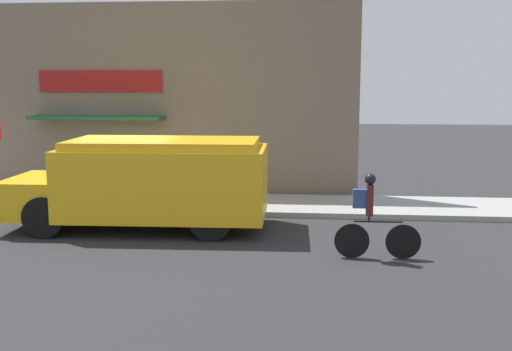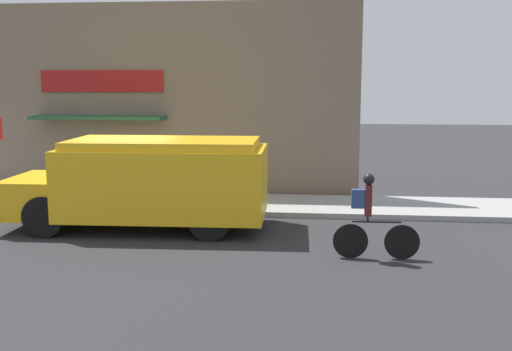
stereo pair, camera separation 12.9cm
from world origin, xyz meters
name	(u,v)px [view 1 (the left image)]	position (x,y,z in m)	size (l,w,h in m)	color
ground_plane	(125,215)	(0.00, 0.00, 0.00)	(70.00, 70.00, 0.00)	#2B2B2D
sidewalk	(139,202)	(0.00, 1.25, 0.07)	(28.00, 2.50, 0.14)	#999993
storefront	(149,101)	(-0.05, 2.80, 2.83)	(12.20, 1.04, 5.67)	#756656
school_bus	(150,181)	(1.04, -1.37, 1.11)	(5.98, 2.79, 2.08)	yellow
cyclist	(372,217)	(5.92, -3.31, 0.81)	(1.65, 0.22, 1.66)	black
trash_bin	(197,182)	(1.49, 2.01, 0.54)	(0.57, 0.57, 0.81)	#38383D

